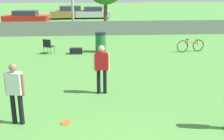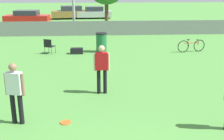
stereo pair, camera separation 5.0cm
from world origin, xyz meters
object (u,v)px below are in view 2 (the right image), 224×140
(player_receiver_white, at_px, (15,89))
(frisbee_disc, at_px, (66,122))
(parked_car_red, at_px, (27,17))
(trash_bin, at_px, (101,42))
(folding_chair_sideline, at_px, (49,45))
(gear_bag_sideline, at_px, (77,51))
(player_thrower_red, at_px, (102,66))
(parked_car_tan, at_px, (71,12))
(parked_car_silver, at_px, (94,13))
(bicycle_sideline, at_px, (191,46))

(player_receiver_white, relative_size, frisbee_disc, 5.80)
(parked_car_red, bearing_deg, trash_bin, -58.87)
(folding_chair_sideline, xyz_separation_m, gear_bag_sideline, (1.53, -0.09, -0.32))
(player_thrower_red, relative_size, parked_car_tan, 0.37)
(folding_chair_sideline, distance_m, parked_car_silver, 17.51)
(player_thrower_red, xyz_separation_m, trash_bin, (0.17, 6.44, -0.45))
(gear_bag_sideline, distance_m, parked_car_red, 14.27)
(folding_chair_sideline, bearing_deg, trash_bin, -153.95)
(bicycle_sideline, xyz_separation_m, parked_car_red, (-12.12, 13.12, 0.29))
(parked_car_red, bearing_deg, frisbee_disc, -72.53)
(folding_chair_sideline, relative_size, parked_car_red, 0.19)
(player_receiver_white, bearing_deg, parked_car_silver, 98.00)
(trash_bin, relative_size, parked_car_tan, 0.24)
(gear_bag_sideline, xyz_separation_m, parked_car_tan, (-1.56, 17.31, 0.54))
(frisbee_disc, height_order, folding_chair_sideline, folding_chair_sideline)
(parked_car_red, distance_m, parked_car_tan, 5.81)
(player_receiver_white, relative_size, player_thrower_red, 1.00)
(gear_bag_sideline, height_order, parked_car_red, parked_car_red)
(parked_car_tan, bearing_deg, frisbee_disc, -94.89)
(trash_bin, height_order, parked_car_red, parked_car_red)
(bicycle_sideline, bearing_deg, trash_bin, 166.39)
(parked_car_tan, height_order, parked_car_silver, parked_car_tan)
(parked_car_red, bearing_deg, bicycle_sideline, -44.77)
(player_receiver_white, relative_size, parked_car_red, 0.40)
(player_receiver_white, distance_m, parked_car_silver, 25.72)
(bicycle_sideline, xyz_separation_m, trash_bin, (-5.14, 0.33, 0.20))
(frisbee_disc, height_order, parked_car_tan, parked_car_tan)
(bicycle_sideline, height_order, parked_car_red, parked_car_red)
(parked_car_silver, bearing_deg, folding_chair_sideline, -101.53)
(bicycle_sideline, xyz_separation_m, parked_car_tan, (-8.09, 17.30, 0.34))
(player_receiver_white, xyz_separation_m, parked_car_red, (-4.43, 21.35, -0.36))
(frisbee_disc, distance_m, trash_bin, 8.74)
(bicycle_sideline, distance_m, parked_car_silver, 18.25)
(player_thrower_red, xyz_separation_m, parked_car_silver, (-0.18, 23.51, -0.36))
(frisbee_disc, xyz_separation_m, parked_car_tan, (-1.70, 25.60, 0.68))
(player_receiver_white, distance_m, trash_bin, 8.95)
(player_receiver_white, xyz_separation_m, parked_car_tan, (-0.39, 25.53, -0.31))
(player_receiver_white, xyz_separation_m, frisbee_disc, (1.31, -0.07, -0.99))
(player_thrower_red, height_order, frisbee_disc, player_thrower_red)
(player_receiver_white, distance_m, player_thrower_red, 3.19)
(frisbee_disc, height_order, trash_bin, trash_bin)
(player_receiver_white, height_order, player_thrower_red, same)
(player_thrower_red, distance_m, parked_car_red, 20.41)
(folding_chair_sideline, xyz_separation_m, parked_car_red, (-4.06, 13.04, 0.18))
(parked_car_tan, bearing_deg, folding_chair_sideline, -98.58)
(folding_chair_sideline, distance_m, parked_car_red, 13.66)
(folding_chair_sideline, distance_m, parked_car_tan, 17.22)
(player_thrower_red, distance_m, gear_bag_sideline, 6.29)
(frisbee_disc, distance_m, bicycle_sideline, 10.48)
(parked_car_red, relative_size, parked_car_tan, 0.93)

